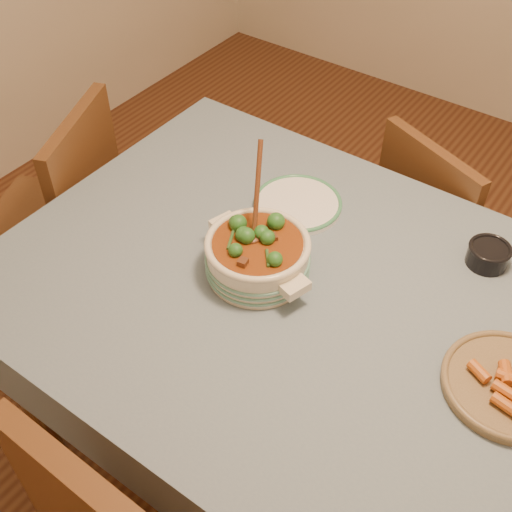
% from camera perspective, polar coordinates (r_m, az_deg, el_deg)
% --- Properties ---
extents(floor, '(4.50, 4.50, 0.00)m').
position_cam_1_polar(floor, '(2.10, 5.68, -18.42)').
color(floor, '#452213').
rests_on(floor, ground).
extents(dining_table, '(1.68, 1.08, 0.76)m').
position_cam_1_polar(dining_table, '(1.54, 7.41, -7.15)').
color(dining_table, brown).
rests_on(dining_table, floor).
extents(stew_casserole, '(0.32, 0.30, 0.29)m').
position_cam_1_polar(stew_casserole, '(1.50, 0.14, 0.25)').
color(stew_casserole, beige).
rests_on(stew_casserole, dining_table).
extents(white_plate, '(0.24, 0.24, 0.02)m').
position_cam_1_polar(white_plate, '(1.72, 3.73, 4.68)').
color(white_plate, white).
rests_on(white_plate, dining_table).
extents(condiment_bowl, '(0.10, 0.10, 0.05)m').
position_cam_1_polar(condiment_bowl, '(1.64, 19.97, 0.18)').
color(condiment_bowl, black).
rests_on(condiment_bowl, dining_table).
extents(fried_plate, '(0.34, 0.34, 0.05)m').
position_cam_1_polar(fried_plate, '(1.42, 21.56, -10.50)').
color(fried_plate, olive).
rests_on(fried_plate, dining_table).
extents(chair_far, '(0.50, 0.50, 0.82)m').
position_cam_1_polar(chair_far, '(2.17, 15.79, 2.32)').
color(chair_far, brown).
rests_on(chair_far, floor).
extents(chair_left, '(0.53, 0.53, 0.87)m').
position_cam_1_polar(chair_left, '(2.19, -16.59, 3.59)').
color(chair_left, brown).
rests_on(chair_left, floor).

